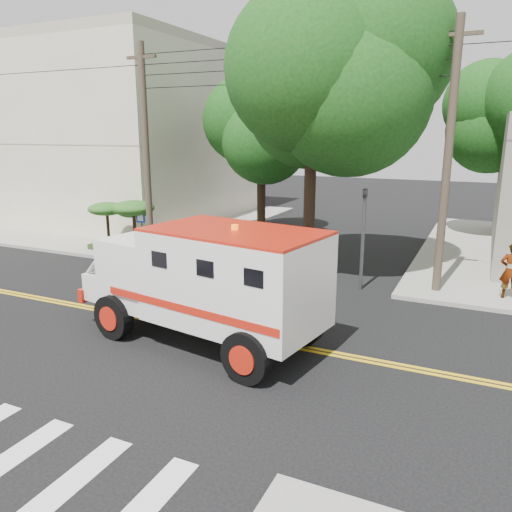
% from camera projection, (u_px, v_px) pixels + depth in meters
% --- Properties ---
extents(ground, '(100.00, 100.00, 0.00)m').
position_uv_depth(ground, '(185.00, 326.00, 14.49)').
color(ground, black).
rests_on(ground, ground).
extents(sidewalk_nw, '(17.00, 17.00, 0.15)m').
position_uv_depth(sidewalk_nw, '(121.00, 219.00, 31.87)').
color(sidewalk_nw, gray).
rests_on(sidewalk_nw, ground).
extents(building_left, '(16.00, 14.00, 10.00)m').
position_uv_depth(building_left, '(107.00, 137.00, 32.78)').
color(building_left, '#C0B79E').
rests_on(building_left, sidewalk_nw).
extents(utility_pole_left, '(0.28, 0.28, 9.00)m').
position_uv_depth(utility_pole_left, '(146.00, 156.00, 20.97)').
color(utility_pole_left, '#382D23').
rests_on(utility_pole_left, ground).
extents(utility_pole_right, '(0.28, 0.28, 9.00)m').
position_uv_depth(utility_pole_right, '(447.00, 163.00, 16.27)').
color(utility_pole_right, '#382D23').
rests_on(utility_pole_right, ground).
extents(tree_main, '(6.08, 5.70, 9.85)m').
position_uv_depth(tree_main, '(322.00, 81.00, 17.41)').
color(tree_main, black).
rests_on(tree_main, ground).
extents(tree_left, '(4.48, 4.20, 7.70)m').
position_uv_depth(tree_left, '(266.00, 127.00, 24.56)').
color(tree_left, black).
rests_on(tree_left, ground).
extents(traffic_signal, '(0.15, 0.18, 3.60)m').
position_uv_depth(traffic_signal, '(363.00, 228.00, 17.32)').
color(traffic_signal, '#3F3F42').
rests_on(traffic_signal, ground).
extents(accessibility_sign, '(0.45, 0.10, 2.02)m').
position_uv_depth(accessibility_sign, '(142.00, 227.00, 22.12)').
color(accessibility_sign, '#3F3F42').
rests_on(accessibility_sign, ground).
extents(palm_planter, '(3.52, 2.63, 2.36)m').
position_uv_depth(palm_planter, '(126.00, 217.00, 22.96)').
color(palm_planter, '#1E3314').
rests_on(palm_planter, sidewalk_nw).
extents(armored_truck, '(7.28, 3.73, 3.17)m').
position_uv_depth(armored_truck, '(208.00, 277.00, 12.95)').
color(armored_truck, silver).
rests_on(armored_truck, ground).
extents(pedestrian_a, '(0.69, 0.46, 1.87)m').
position_uv_depth(pedestrian_a, '(511.00, 271.00, 16.22)').
color(pedestrian_a, gray).
rests_on(pedestrian_a, sidewalk_ne).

